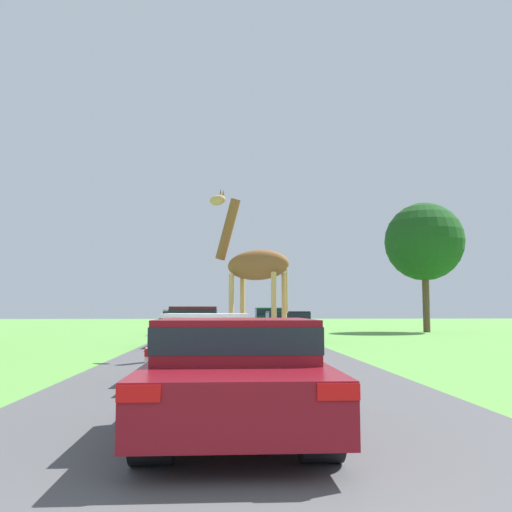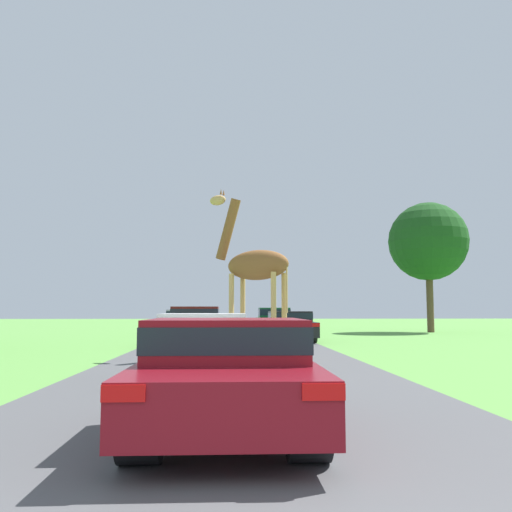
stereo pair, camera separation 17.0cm
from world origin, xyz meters
TOP-DOWN VIEW (x-y plane):
  - road at (0.00, 30.00)m, footprint 6.97×120.00m
  - giraffe_near_road at (0.53, 13.36)m, footprint 2.44×1.94m
  - car_lead_maroon at (-0.15, 4.55)m, footprint 1.94×3.93m
  - car_queue_right at (2.42, 29.88)m, footprint 1.94×4.00m
  - car_queue_left at (-1.45, 19.28)m, footprint 1.94×4.27m
  - car_far_ahead at (-0.65, 9.50)m, footprint 1.88×4.21m
  - car_verge_right at (2.56, 22.63)m, footprint 2.00×4.50m
  - car_rear_follower at (-2.73, 28.73)m, footprint 1.90×4.09m
  - tree_left_edge at (12.29, 31.43)m, footprint 4.91×4.91m

SIDE VIEW (x-z plane):
  - road at x=0.00m, z-range 0.00..0.00m
  - car_far_ahead at x=-0.65m, z-range 0.04..1.37m
  - car_lead_maroon at x=-0.15m, z-range 0.05..1.36m
  - car_verge_right at x=2.56m, z-range 0.04..1.37m
  - car_rear_follower at x=-2.73m, z-range 0.04..1.44m
  - car_queue_right at x=2.42m, z-range 0.04..1.55m
  - car_queue_left at x=-1.45m, z-range 0.05..1.57m
  - giraffe_near_road at x=0.53m, z-range 0.12..5.08m
  - tree_left_edge at x=12.29m, z-range 1.58..9.71m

